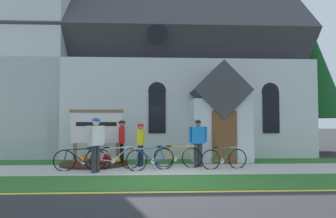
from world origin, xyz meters
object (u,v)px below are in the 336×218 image
Objects in this scene: cyclist_in_red_jersey at (122,139)px; cyclist_in_green_jersey at (96,140)px; bicycle_blue at (177,157)px; cyclist_in_white_jersey at (198,139)px; bicycle_white at (151,159)px; church_sign at (96,128)px; bicycle_orange at (80,159)px; bicycle_green at (224,158)px; bicycle_silver at (116,158)px; cyclist_in_orange_jersey at (141,141)px; roadside_conifer at (312,72)px.

cyclist_in_green_jersey is at bearing -112.44° from cyclist_in_red_jersey.
cyclist_in_white_jersey is (0.77, 0.07, 0.64)m from bicycle_blue.
cyclist_in_red_jersey is at bearing 133.46° from bicycle_white.
church_sign is 1.24× the size of cyclist_in_white_jersey.
bicycle_white is at bearing -39.20° from church_sign.
bicycle_orange is 2.39m from bicycle_white.
bicycle_orange is at bearing -178.23° from bicycle_green.
church_sign reaches higher than bicycle_silver.
cyclist_in_orange_jersey is (-0.39, 0.98, 0.53)m from bicycle_white.
bicycle_orange is at bearing -169.63° from bicycle_silver.
bicycle_silver reaches higher than bicycle_blue.
bicycle_white is (2.39, -0.02, 0.01)m from bicycle_orange.
cyclist_in_orange_jersey is at bearing -151.51° from roadside_conifer.
bicycle_blue is at bearing 22.15° from cyclist_in_green_jersey.
bicycle_blue is 1.00m from cyclist_in_white_jersey.
bicycle_orange is at bearing 141.07° from cyclist_in_green_jersey.
cyclist_in_white_jersey is (-0.84, 0.55, 0.65)m from bicycle_green.
cyclist_in_orange_jersey is 0.93× the size of cyclist_in_red_jersey.
church_sign is at bearing 83.04° from bicycle_orange.
bicycle_silver is 1.13m from cyclist_in_red_jersey.
cyclist_in_green_jersey is 1.04× the size of cyclist_in_red_jersey.
roadside_conifer reaches higher than cyclist_in_red_jersey.
roadside_conifer is at bearing 29.76° from bicycle_silver.
roadside_conifer reaches higher than cyclist_in_orange_jersey.
bicycle_orange is (-0.21, -1.75, -1.03)m from church_sign.
church_sign is 4.06m from cyclist_in_white_jersey.
bicycle_orange is 3.41m from bicycle_blue.
bicycle_silver is at bearing -96.90° from cyclist_in_red_jersey.
cyclist_in_white_jersey reaches higher than bicycle_white.
bicycle_green is (4.96, 0.15, -0.01)m from bicycle_orange.
bicycle_orange is at bearing -170.26° from cyclist_in_white_jersey.
bicycle_orange is 1.02× the size of bicycle_green.
bicycle_silver is at bearing -58.30° from church_sign.
cyclist_in_red_jersey is at bearing -154.15° from roadside_conifer.
bicycle_silver is (1.16, 0.21, 0.00)m from bicycle_orange.
church_sign is 2.08m from bicycle_silver.
cyclist_in_green_jersey is at bearing -38.93° from bicycle_orange.
cyclist_in_orange_jersey is at bearing 25.64° from bicycle_orange.
bicycle_white is (2.17, -1.77, -1.02)m from church_sign.
cyclist_in_red_jersey reaches higher than bicycle_blue.
cyclist_in_white_jersey is 0.25× the size of roadside_conifer.
bicycle_green is 3.86m from cyclist_in_red_jersey.
bicycle_orange is 1.03m from cyclist_in_green_jersey.
bicycle_blue is 2.22m from cyclist_in_red_jersey.
bicycle_green is at bearing -137.22° from roadside_conifer.
bicycle_silver is at bearing -138.15° from cyclist_in_orange_jersey.
roadside_conifer is (9.27, 5.03, 3.49)m from cyclist_in_orange_jersey.
cyclist_in_red_jersey is at bearing 67.56° from cyclist_in_green_jersey.
cyclist_in_red_jersey is (-2.07, 0.52, 0.62)m from bicycle_blue.
cyclist_in_green_jersey is at bearing -148.73° from roadside_conifer.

